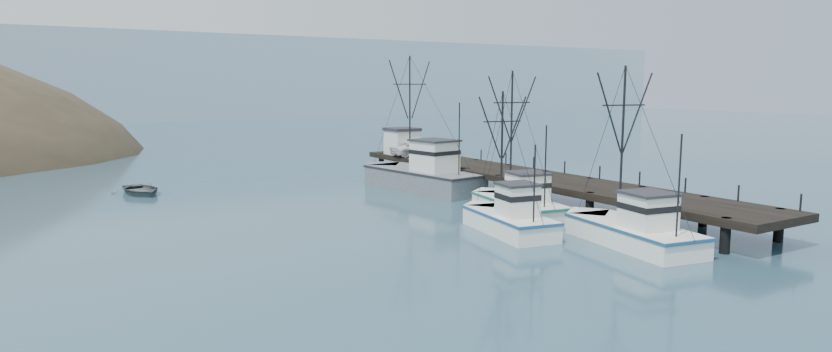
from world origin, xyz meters
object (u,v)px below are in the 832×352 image
Objects in this scene: pier_shed at (402,141)px; motorboat at (141,194)px; pickup_truck at (416,149)px; work_vessel at (420,176)px; pier at (523,177)px; trawler_mid at (507,219)px; trawler_far at (517,204)px; trawler_near at (629,230)px.

pier_shed reaches higher than motorboat.
pier_shed is 0.62× the size of pickup_truck.
motorboat is (-25.83, -0.21, -3.42)m from pier_shed.
pier_shed is at bearing 68.08° from work_vessel.
pickup_truck is (-0.76, 15.90, 1.03)m from pier.
trawler_mid is 5.39m from trawler_far.
work_vessel reaches higher than trawler_far.
pickup_truck is (0.42, -2.10, -0.70)m from pier_shed.
motorboat is at bearing 132.12° from trawler_far.
trawler_near is at bearing -108.92° from pier.
work_vessel is at bearing 89.86° from trawler_near.
pier_shed is at bearing 82.83° from trawler_near.
trawler_near is 2.05× the size of pickup_truck.
pier is at bearing 71.08° from trawler_near.
work_vessel is at bearing -34.87° from motorboat.
trawler_near is at bearing 174.24° from pickup_truck.
pickup_truck is (4.82, 21.81, 1.90)m from trawler_far.
pier is 4.80× the size of trawler_mid.
pier is 4.16× the size of trawler_far.
trawler_near is at bearing -90.14° from work_vessel.
pier is 8.17m from trawler_far.
trawler_mid is at bearing 163.76° from pickup_truck.
trawler_near reaches higher than trawler_far.
trawler_near is 3.33× the size of pier_shed.
trawler_near is at bearing -56.99° from trawler_mid.
trawler_mid is 28.96m from pier_shed.
pickup_truck is at bearing 77.55° from trawler_far.
pier_shed is (4.26, 33.85, 2.60)m from trawler_near.
work_vessel is at bearing 153.63° from pickup_truck.
motorboat is (-21.63, 10.23, -1.23)m from work_vessel.
pickup_truck is 26.46m from motorboat.
work_vessel is 2.66× the size of motorboat.
pier_shed reaches higher than pier.
motorboat is (-17.53, 27.42, -0.82)m from trawler_mid.
motorboat is at bearing 154.68° from work_vessel.
trawler_near is 1.01× the size of trawler_far.
pickup_truck is at bearing 92.72° from pier.
work_vessel is at bearing 125.42° from pier.
trawler_far is (-0.14, 9.94, 0.00)m from trawler_near.
trawler_far is 13.47m from work_vessel.
work_vessel is at bearing 89.17° from trawler_far.
trawler_far is at bearing 43.59° from trawler_mid.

